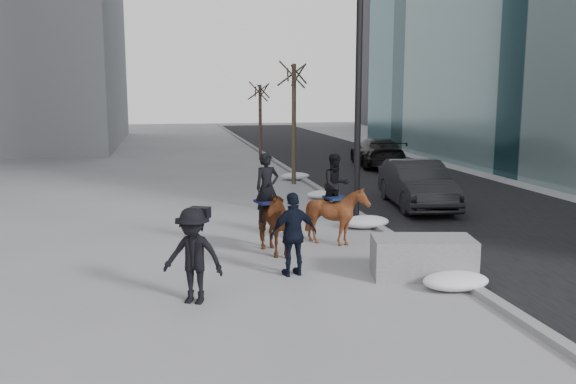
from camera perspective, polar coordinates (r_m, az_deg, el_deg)
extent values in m
plane|color=gray|center=(13.27, 1.02, -7.25)|extent=(120.00, 120.00, 0.00)
cube|color=black|center=(24.72, 12.00, 0.40)|extent=(8.00, 90.00, 0.01)
cube|color=gray|center=(23.43, 2.98, 0.23)|extent=(0.25, 90.00, 0.12)
cube|color=gray|center=(12.97, 12.50, -5.97)|extent=(2.22, 1.42, 0.82)
imported|color=black|center=(20.50, 11.99, 0.72)|extent=(2.21, 4.84, 1.54)
imported|color=black|center=(31.22, 8.34, 3.71)|extent=(2.69, 5.31, 1.48)
imported|color=#522C10|center=(14.32, -1.85, -2.79)|extent=(1.27, 1.99, 1.55)
imported|color=black|center=(14.32, -1.97, 0.41)|extent=(0.67, 0.52, 1.62)
cube|color=#0F1437|center=(14.38, -1.96, -0.93)|extent=(0.60, 0.66, 0.06)
imported|color=#521B10|center=(15.22, 4.61, -2.21)|extent=(1.44, 1.55, 1.48)
imported|color=black|center=(15.23, 4.50, 0.66)|extent=(0.85, 0.72, 1.55)
cube|color=#101C3D|center=(15.28, 4.48, -0.54)|extent=(0.58, 0.64, 0.06)
imported|color=black|center=(12.64, 0.53, -3.97)|extent=(1.09, 0.61, 1.75)
cylinder|color=#EB450D|center=(13.09, -0.17, -2.28)|extent=(0.04, 0.18, 0.07)
imported|color=black|center=(11.14, -8.86, -5.93)|extent=(1.30, 1.07, 1.75)
cube|color=black|center=(11.22, -8.25, -1.91)|extent=(0.42, 0.35, 0.20)
cylinder|color=black|center=(17.41, 6.64, 11.66)|extent=(0.18, 0.18, 9.00)
ellipsoid|color=white|center=(12.37, 15.42, -8.03)|extent=(1.33, 0.84, 0.34)
ellipsoid|color=white|center=(21.82, 3.25, -0.23)|extent=(1.13, 0.72, 0.29)
ellipsoid|color=white|center=(26.34, 0.69, 1.49)|extent=(1.26, 0.80, 0.32)
ellipsoid|color=white|center=(17.28, 7.26, -2.78)|extent=(1.35, 0.86, 0.34)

